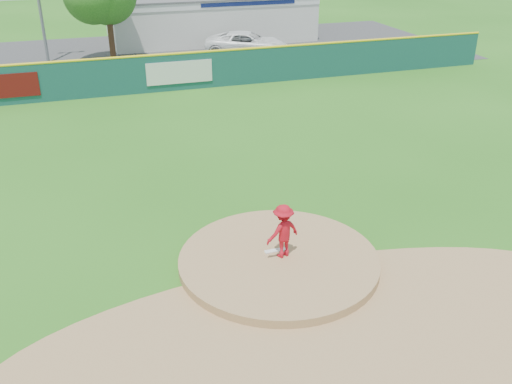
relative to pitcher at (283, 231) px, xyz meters
name	(u,v)px	position (x,y,z in m)	size (l,w,h in m)	color
ground	(279,264)	(-0.12, -0.03, -1.02)	(120.00, 120.00, 0.00)	#286B19
pitchers_mound	(279,264)	(-0.12, -0.03, -1.02)	(5.50, 5.50, 0.50)	#9E774C
pitching_rubber	(275,251)	(-0.12, 0.27, -0.75)	(0.60, 0.15, 0.04)	white
infield_dirt_arc	(324,332)	(-0.12, -3.03, -1.02)	(15.40, 15.40, 0.01)	#9E774C
parking_lot	(141,56)	(-0.12, 26.97, -1.01)	(44.00, 16.00, 0.02)	#38383A
pitcher	(283,231)	(0.00, 0.00, 0.00)	(1.00, 0.57, 1.54)	red
van	(247,44)	(6.82, 24.99, -0.22)	(2.60, 5.63, 1.57)	white
pool_building_grp	(208,16)	(5.88, 31.96, 0.64)	(15.20, 8.20, 3.31)	silver
fence_banners	(94,79)	(-3.74, 17.89, -0.02)	(12.60, 0.04, 1.20)	#5E0F0D
outfield_fence	(163,72)	(-0.12, 17.97, 0.07)	(40.00, 0.14, 2.07)	#154644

